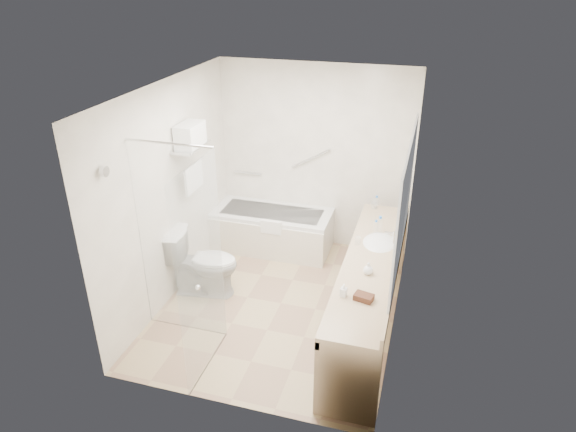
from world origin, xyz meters
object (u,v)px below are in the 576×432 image
(toilet, at_px, (203,263))
(water_bottle_left, at_px, (376,227))
(amenity_basket, at_px, (364,297))
(vanity_counter, at_px, (370,277))
(bathtub, at_px, (272,230))

(toilet, relative_size, water_bottle_left, 4.91)
(toilet, height_order, water_bottle_left, water_bottle_left)
(amenity_basket, bearing_deg, toilet, 157.12)
(vanity_counter, height_order, water_bottle_left, water_bottle_left)
(bathtub, distance_m, toilet, 1.34)
(vanity_counter, distance_m, toilet, 1.99)
(water_bottle_left, bearing_deg, bathtub, 151.68)
(bathtub, xyz_separation_m, vanity_counter, (1.52, -1.39, 0.36))
(bathtub, relative_size, amenity_basket, 9.50)
(toilet, distance_m, amenity_basket, 2.22)
(bathtub, relative_size, vanity_counter, 0.59)
(toilet, height_order, amenity_basket, amenity_basket)
(water_bottle_left, bearing_deg, vanity_counter, -86.03)
(vanity_counter, bearing_deg, water_bottle_left, 93.97)
(bathtub, bearing_deg, amenity_basket, -53.60)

